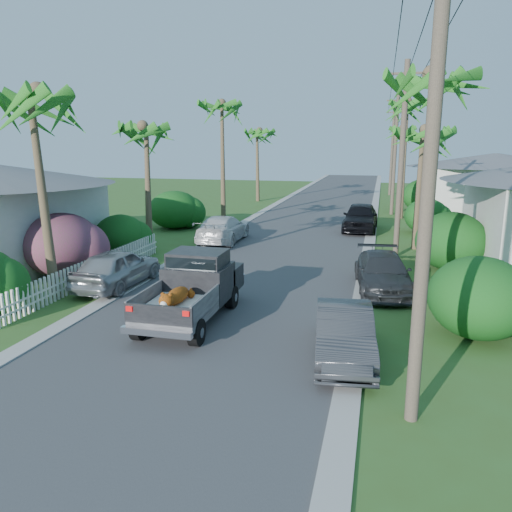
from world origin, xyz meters
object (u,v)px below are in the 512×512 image
(parked_car_lf, at_px, (223,229))
(utility_pole_c, at_px, (395,153))
(pickup_truck, at_px, (196,285))
(palm_r_b, at_px, (423,131))
(parked_car_ln, at_px, (117,268))
(palm_r_c, at_px, (408,102))
(parked_car_rn, at_px, (344,334))
(palm_l_d, at_px, (257,131))
(palm_l_c, at_px, (222,104))
(utility_pole_d, at_px, (392,150))
(palm_l_a, at_px, (33,93))
(palm_r_a, at_px, (437,76))
(utility_pole_b, at_px, (401,160))
(parked_car_rm, at_px, (383,273))
(palm_r_d, at_px, (403,128))
(parked_car_rf, at_px, (361,217))
(house_right_far, at_px, (493,186))
(palm_l_b, at_px, (145,127))
(utility_pole_a, at_px, (428,187))

(parked_car_lf, height_order, utility_pole_c, utility_pole_c)
(pickup_truck, relative_size, palm_r_b, 0.71)
(parked_car_ln, height_order, palm_r_b, palm_r_b)
(palm_r_c, height_order, utility_pole_c, palm_r_c)
(parked_car_rn, relative_size, palm_l_d, 0.52)
(palm_l_c, bearing_deg, utility_pole_d, 61.08)
(parked_car_rn, xyz_separation_m, palm_l_a, (-10.26, 2.44, 6.27))
(palm_r_a, relative_size, utility_pole_b, 0.97)
(utility_pole_b, bearing_deg, parked_car_rm, -95.71)
(palm_r_b, relative_size, palm_r_d, 0.90)
(parked_car_lf, relative_size, palm_l_a, 0.61)
(palm_l_a, relative_size, utility_pole_c, 0.91)
(parked_car_rf, bearing_deg, house_right_far, 47.75)
(palm_l_a, xyz_separation_m, utility_pole_d, (11.80, 40.00, -2.33))
(parked_car_rm, height_order, utility_pole_c, utility_pole_c)
(pickup_truck, height_order, house_right_far, house_right_far)
(parked_car_rf, distance_m, palm_l_c, 12.09)
(parked_car_rf, xyz_separation_m, palm_l_d, (-10.10, 14.03, 5.59))
(pickup_truck, bearing_deg, palm_l_b, 123.09)
(parked_car_ln, height_order, parked_car_lf, parked_car_ln)
(parked_car_rf, xyz_separation_m, palm_r_c, (2.60, 6.03, 7.26))
(parked_car_rf, relative_size, palm_l_a, 0.61)
(pickup_truck, bearing_deg, parked_car_ln, 149.76)
(pickup_truck, xyz_separation_m, parked_car_rm, (5.71, 4.35, -0.34))
(palm_r_d, height_order, house_right_far, palm_r_d)
(palm_l_b, bearing_deg, palm_r_d, 64.59)
(palm_r_b, bearing_deg, palm_l_d, 124.59)
(palm_l_d, height_order, utility_pole_a, utility_pole_a)
(parked_car_lf, relative_size, utility_pole_d, 0.56)
(palm_l_c, distance_m, utility_pole_b, 15.05)
(house_right_far, bearing_deg, palm_l_b, -137.73)
(parked_car_ln, relative_size, house_right_far, 0.48)
(palm_l_c, relative_size, house_right_far, 1.02)
(parked_car_lf, height_order, utility_pole_b, utility_pole_b)
(palm_r_c, bearing_deg, palm_r_b, -87.92)
(parked_car_rn, height_order, parked_car_rf, parked_car_rf)
(utility_pole_a, bearing_deg, parked_car_rf, 95.20)
(utility_pole_a, relative_size, utility_pole_c, 1.00)
(pickup_truck, xyz_separation_m, palm_l_a, (-5.49, 0.35, 5.92))
(palm_l_a, xyz_separation_m, utility_pole_c, (11.80, 25.00, -2.33))
(palm_l_a, bearing_deg, utility_pole_d, 73.56)
(parked_car_rm, distance_m, utility_pole_c, 21.37)
(palm_r_a, relative_size, utility_pole_a, 0.97)
(palm_l_a, bearing_deg, parked_car_rm, 19.65)
(pickup_truck, height_order, utility_pole_c, utility_pole_c)
(palm_r_d, bearing_deg, parked_car_rm, -92.60)
(parked_car_rn, bearing_deg, pickup_truck, 149.75)
(palm_l_b, bearing_deg, parked_car_lf, 37.12)
(parked_car_rf, height_order, palm_r_c, palm_r_c)
(parked_car_rf, bearing_deg, palm_r_d, 82.66)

